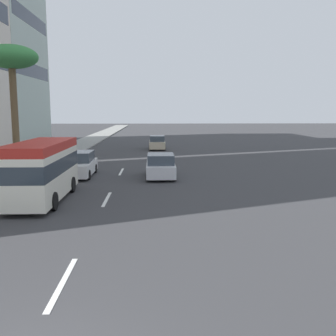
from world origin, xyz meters
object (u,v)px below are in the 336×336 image
car_third (157,143)px  minibus_fourth (42,169)px  car_lead (79,165)px  palm_tree (12,61)px  car_second (161,166)px  pedestrian_mid_block (37,150)px

car_third → minibus_fourth: bearing=167.0°
car_lead → car_third: (18.28, -5.49, -0.03)m
palm_tree → car_second: bearing=-105.5°
pedestrian_mid_block → palm_tree: 8.10m
car_lead → car_second: bearing=82.3°
car_third → minibus_fourth: 26.26m
minibus_fourth → palm_tree: (9.44, 4.50, 6.28)m
pedestrian_mid_block → palm_tree: bearing=134.2°
pedestrian_mid_block → car_lead: bearing=171.6°
car_second → minibus_fourth: bearing=137.5°
car_second → car_third: car_third is taller
palm_tree → car_third: bearing=-32.9°
car_lead → minibus_fourth: (-7.29, 0.42, 0.82)m
car_lead → car_third: 19.09m
car_second → minibus_fourth: (-6.53, 5.98, 0.86)m
minibus_fourth → car_third: bearing=167.0°
palm_tree → pedestrian_mid_block: bearing=-1.4°
car_lead → car_third: bearing=163.3°
car_second → palm_tree: palm_tree is taller
car_second → pedestrian_mid_block: bearing=54.6°
car_lead → pedestrian_mid_block: bearing=-144.0°
pedestrian_mid_block → minibus_fourth: bearing=153.1°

